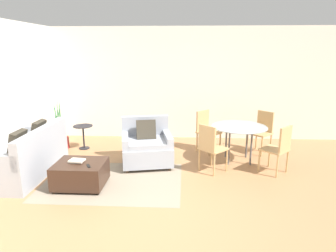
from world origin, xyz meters
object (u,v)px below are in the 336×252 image
book_stack (77,161)px  dining_table (239,130)px  couch (28,158)px  dining_chair_far_right (262,129)px  side_table (83,132)px  ottoman (81,173)px  armchair (147,147)px  dining_chair_near_left (210,145)px  dining_chair_near_right (279,146)px  potted_plant (60,137)px  tv_remote_primary (88,166)px  dining_chair_far_left (206,128)px

book_stack → dining_table: (2.83, 1.32, 0.21)m
couch → dining_chair_far_right: (4.51, 1.51, 0.21)m
side_table → ottoman: bearing=-72.9°
couch → armchair: size_ratio=1.66×
dining_table → dining_chair_near_left: size_ratio=1.21×
dining_chair_near_left → dining_chair_near_right: size_ratio=1.00×
potted_plant → dining_table: size_ratio=1.16×
dining_table → dining_chair_near_right: bearing=-45.0°
ottoman → tv_remote_primary: (0.19, -0.14, 0.19)m
tv_remote_primary → dining_table: dining_table is taller
tv_remote_primary → side_table: (-0.78, 2.06, -0.04)m
dining_chair_far_left → couch: bearing=-155.3°
dining_chair_near_right → ottoman: bearing=-168.1°
potted_plant → dining_chair_far_left: size_ratio=1.40×
armchair → dining_chair_near_left: same height
side_table → dining_chair_near_left: bearing=-23.6°
side_table → armchair: bearing=-29.0°
potted_plant → ottoman: bearing=-59.2°
couch → book_stack: bearing=-21.7°
couch → book_stack: 1.15m
armchair → ottoman: armchair is taller
dining_chair_near_left → dining_chair_far_left: (0.00, 1.22, 0.00)m
dining_chair_far_right → tv_remote_primary: bearing=-147.0°
dining_table → dining_chair_near_right: (0.61, -0.61, -0.13)m
armchair → ottoman: 1.44m
ottoman → dining_chair_far_left: bearing=41.8°
book_stack → dining_table: 3.13m
tv_remote_primary → potted_plant: potted_plant is taller
dining_chair_near_right → tv_remote_primary: bearing=-165.1°
side_table → dining_chair_near_left: size_ratio=0.60×
couch → book_stack: (1.06, -0.42, 0.13)m
potted_plant → dining_chair_near_right: size_ratio=1.40×
couch → side_table: 1.58m
potted_plant → dining_table: bearing=-8.6°
book_stack → side_table: side_table is taller
tv_remote_primary → side_table: 2.20m
dining_chair_near_right → dining_table: bearing=135.0°
book_stack → dining_chair_far_left: (2.22, 1.93, 0.08)m
dining_table → side_table: bearing=170.0°
dining_table → dining_chair_far_left: bearing=135.0°
ottoman → dining_chair_near_right: bearing=11.9°
tv_remote_primary → dining_chair_far_left: dining_chair_far_left is taller
ottoman → book_stack: 0.22m
potted_plant → dining_chair_near_left: 3.54m
potted_plant → side_table: (0.56, -0.00, 0.10)m
potted_plant → dining_chair_far_right: (4.54, 0.02, 0.24)m
armchair → potted_plant: (-2.11, 0.86, -0.08)m
side_table → dining_chair_near_right: bearing=-16.9°
book_stack → potted_plant: bearing=119.9°
potted_plant → dining_chair_far_left: bearing=0.3°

